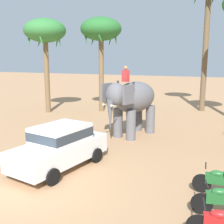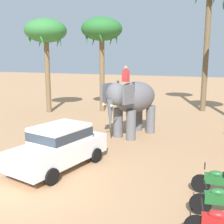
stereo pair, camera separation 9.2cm
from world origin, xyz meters
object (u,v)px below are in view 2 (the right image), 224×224
(motorcycle_mid_row, at_px, (223,200))
(palm_tree_near_hut, at_px, (102,31))
(car_sedan_foreground, at_px, (60,145))
(palm_tree_behind_elephant, at_px, (46,33))
(motorcycle_fourth_in_row, at_px, (221,182))
(elephant_with_mahout, at_px, (132,100))

(motorcycle_mid_row, bearing_deg, palm_tree_near_hut, 127.44)
(palm_tree_near_hut, bearing_deg, car_sedan_foreground, -72.44)
(palm_tree_behind_elephant, height_order, palm_tree_near_hut, palm_tree_near_hut)
(palm_tree_near_hut, bearing_deg, motorcycle_fourth_in_row, -50.02)
(motorcycle_fourth_in_row, distance_m, palm_tree_behind_elephant, 17.18)
(motorcycle_mid_row, relative_size, motorcycle_fourth_in_row, 0.98)
(car_sedan_foreground, height_order, motorcycle_mid_row, car_sedan_foreground)
(elephant_with_mahout, relative_size, palm_tree_behind_elephant, 0.56)
(motorcycle_mid_row, distance_m, palm_tree_behind_elephant, 17.96)
(car_sedan_foreground, height_order, palm_tree_near_hut, palm_tree_near_hut)
(car_sedan_foreground, height_order, palm_tree_behind_elephant, palm_tree_behind_elephant)
(motorcycle_mid_row, xyz_separation_m, motorcycle_fourth_in_row, (-0.12, 1.24, 0.00))
(car_sedan_foreground, relative_size, palm_tree_behind_elephant, 0.60)
(motorcycle_fourth_in_row, bearing_deg, palm_tree_near_hut, 129.98)
(palm_tree_behind_elephant, bearing_deg, palm_tree_near_hut, 29.88)
(palm_tree_near_hut, bearing_deg, palm_tree_behind_elephant, -150.12)
(elephant_with_mahout, bearing_deg, car_sedan_foreground, -101.02)
(car_sedan_foreground, distance_m, palm_tree_behind_elephant, 13.00)
(motorcycle_fourth_in_row, xyz_separation_m, palm_tree_behind_elephant, (-13.29, 9.29, 5.68))
(motorcycle_fourth_in_row, xyz_separation_m, palm_tree_near_hut, (-9.58, 11.42, 5.84))
(elephant_with_mahout, relative_size, motorcycle_mid_row, 2.27)
(elephant_with_mahout, bearing_deg, palm_tree_near_hut, 128.02)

